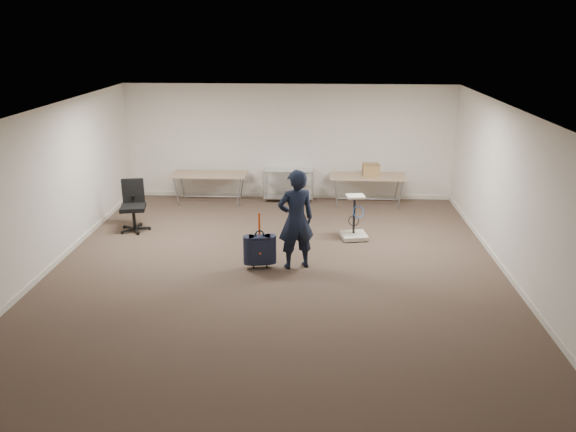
{
  "coord_description": "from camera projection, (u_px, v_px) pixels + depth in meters",
  "views": [
    {
      "loc": [
        0.68,
        -9.03,
        4.11
      ],
      "look_at": [
        0.19,
        0.3,
        0.93
      ],
      "focal_mm": 35.0,
      "sensor_mm": 36.0,
      "label": 1
    }
  ],
  "objects": [
    {
      "name": "person",
      "position": [
        296.0,
        220.0,
        9.77
      ],
      "size": [
        0.76,
        0.62,
        1.8
      ],
      "primitive_type": "imported",
      "rotation": [
        0.0,
        0.0,
        3.48
      ],
      "color": "black",
      "rests_on": "ground"
    },
    {
      "name": "office_chair",
      "position": [
        134.0,
        215.0,
        11.79
      ],
      "size": [
        0.65,
        0.65,
        1.07
      ],
      "color": "black",
      "rests_on": "ground"
    },
    {
      "name": "suitcase",
      "position": [
        260.0,
        250.0,
        9.9
      ],
      "size": [
        0.4,
        0.27,
        1.03
      ],
      "color": "black",
      "rests_on": "ground"
    },
    {
      "name": "wire_shelf",
      "position": [
        288.0,
        183.0,
        13.72
      ],
      "size": [
        1.22,
        0.47,
        0.8
      ],
      "color": "silver",
      "rests_on": "ground"
    },
    {
      "name": "ground",
      "position": [
        276.0,
        271.0,
        9.9
      ],
      "size": [
        9.0,
        9.0,
        0.0
      ],
      "primitive_type": "plane",
      "color": "#413427",
      "rests_on": "ground"
    },
    {
      "name": "folding_table_right",
      "position": [
        368.0,
        178.0,
        13.32
      ],
      "size": [
        1.8,
        0.75,
        0.73
      ],
      "color": "tan",
      "rests_on": "ground"
    },
    {
      "name": "cardboard_box",
      "position": [
        371.0,
        170.0,
        13.23
      ],
      "size": [
        0.4,
        0.31,
        0.29
      ],
      "primitive_type": "cube",
      "rotation": [
        0.0,
        0.0,
        0.05
      ],
      "color": "olive",
      "rests_on": "folding_table_right"
    },
    {
      "name": "room_shell",
      "position": [
        281.0,
        240.0,
        11.19
      ],
      "size": [
        8.0,
        9.0,
        9.0
      ],
      "color": "white",
      "rests_on": "ground"
    },
    {
      "name": "folding_table_left",
      "position": [
        209.0,
        176.0,
        13.51
      ],
      "size": [
        1.8,
        0.75,
        0.73
      ],
      "color": "tan",
      "rests_on": "ground"
    },
    {
      "name": "equipment_cart",
      "position": [
        354.0,
        227.0,
        11.33
      ],
      "size": [
        0.58,
        0.58,
        0.91
      ],
      "color": "silver",
      "rests_on": "ground"
    }
  ]
}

